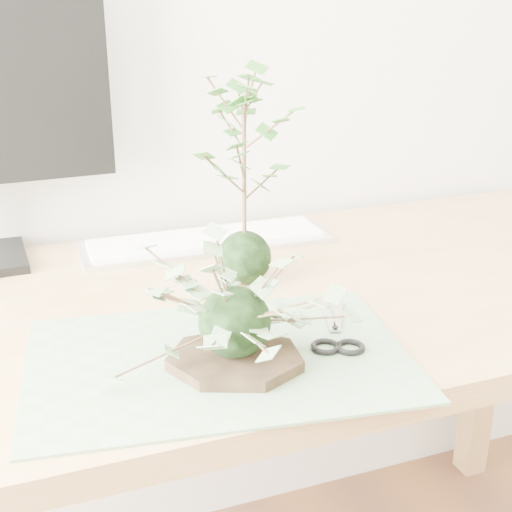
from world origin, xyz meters
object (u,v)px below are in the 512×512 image
at_px(ivy_kokedama, 234,291).
at_px(keyboard, 206,241).
at_px(desk, 241,345).
at_px(maple_kokedama, 244,128).

bearing_deg(ivy_kokedama, keyboard, 77.59).
relative_size(desk, keyboard, 3.41).
distance_m(desk, keyboard, 0.26).
height_order(desk, keyboard, keyboard).
distance_m(desk, ivy_kokedama, 0.30).
relative_size(ivy_kokedama, maple_kokedama, 0.71).
xyz_separation_m(ivy_kokedama, maple_kokedama, (0.11, 0.26, 0.15)).
bearing_deg(desk, ivy_kokedama, -111.14).
bearing_deg(desk, maple_kokedama, 62.47).
xyz_separation_m(desk, ivy_kokedama, (-0.08, -0.21, 0.20)).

